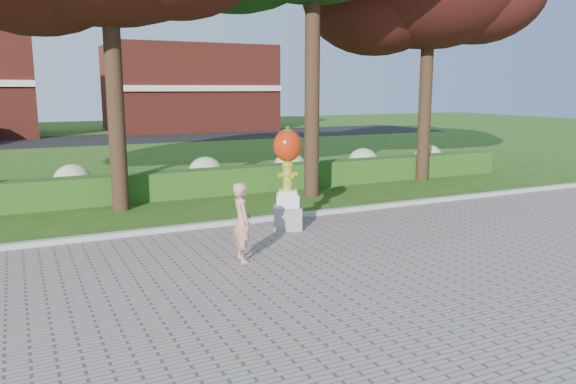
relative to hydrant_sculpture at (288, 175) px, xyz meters
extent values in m
plane|color=#2A5314|center=(-1.06, -2.11, -1.27)|extent=(100.00, 100.00, 0.00)
cube|color=gray|center=(-1.06, -6.11, -1.25)|extent=(40.00, 14.00, 0.04)
cube|color=#ADADA5|center=(-1.06, 0.89, -1.20)|extent=(40.00, 0.18, 0.15)
cube|color=#214B15|center=(-1.06, 4.89, -0.87)|extent=(24.00, 0.70, 0.80)
ellipsoid|color=#B7B68C|center=(-4.06, 5.89, -0.72)|extent=(1.10, 1.10, 0.99)
ellipsoid|color=#B7B68C|center=(-0.06, 5.89, -0.72)|extent=(1.10, 1.10, 0.99)
ellipsoid|color=#B7B68C|center=(2.94, 5.89, -0.72)|extent=(1.10, 1.10, 0.99)
ellipsoid|color=#B7B68C|center=(5.94, 5.89, -0.72)|extent=(1.10, 1.10, 0.99)
ellipsoid|color=#B7B68C|center=(8.94, 5.89, -0.72)|extent=(1.10, 1.10, 0.99)
cube|color=black|center=(-1.06, 25.89, -1.26)|extent=(50.00, 8.00, 0.02)
cube|color=maroon|center=(6.94, 31.89, 1.93)|extent=(12.00, 8.00, 6.40)
cylinder|color=black|center=(-3.06, 3.89, 1.81)|extent=(0.44, 0.44, 6.16)
cylinder|color=black|center=(2.44, 3.39, 2.37)|extent=(0.44, 0.44, 7.28)
cylinder|color=black|center=(7.44, 4.39, 1.67)|extent=(0.44, 0.44, 5.88)
cube|color=gray|center=(0.00, 0.00, -0.98)|extent=(0.84, 0.84, 0.51)
cube|color=silver|center=(0.00, 0.00, -0.58)|extent=(0.67, 0.67, 0.28)
cube|color=silver|center=(0.00, 0.00, -0.39)|extent=(0.54, 0.54, 0.10)
cylinder|color=olive|center=(0.00, 0.00, -0.05)|extent=(0.22, 0.22, 0.57)
ellipsoid|color=olive|center=(0.00, 0.00, 0.23)|extent=(0.26, 0.26, 0.19)
cylinder|color=olive|center=(-0.16, 0.00, 0.01)|extent=(0.12, 0.11, 0.11)
cylinder|color=olive|center=(0.16, 0.00, 0.01)|extent=(0.12, 0.11, 0.11)
cylinder|color=olive|center=(0.00, -0.15, 0.01)|extent=(0.12, 0.12, 0.12)
cylinder|color=olive|center=(0.00, 0.00, 0.31)|extent=(0.08, 0.08, 0.05)
ellipsoid|color=#B32609|center=(0.00, 0.00, 0.67)|extent=(0.64, 0.57, 0.74)
ellipsoid|color=#B32609|center=(-0.18, 0.00, 0.65)|extent=(0.31, 0.31, 0.47)
ellipsoid|color=#B32609|center=(0.18, 0.00, 0.65)|extent=(0.31, 0.31, 0.47)
cylinder|color=#16631A|center=(0.00, 0.00, 1.04)|extent=(0.10, 0.10, 0.12)
ellipsoid|color=#16631A|center=(0.00, 0.00, 1.01)|extent=(0.24, 0.24, 0.08)
imported|color=tan|center=(-1.84, -1.86, -0.49)|extent=(0.40, 0.57, 1.48)
camera|label=1|loc=(-5.46, -11.23, 1.92)|focal=35.00mm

